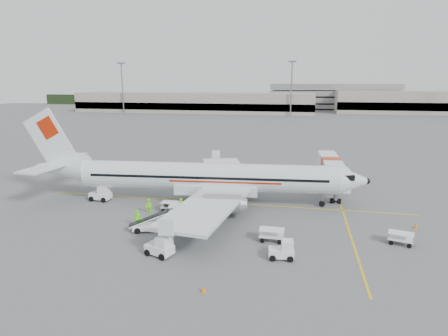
{
  "coord_description": "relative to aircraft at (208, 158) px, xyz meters",
  "views": [
    {
      "loc": [
        8.78,
        -41.7,
        14.15
      ],
      "look_at": [
        0.0,
        2.0,
        3.8
      ],
      "focal_mm": 30.0,
      "sensor_mm": 36.0,
      "label": 1
    }
  ],
  "objects": [
    {
      "name": "tug_fore",
      "position": [
        9.28,
        -12.9,
        -4.63
      ],
      "size": [
        2.16,
        1.36,
        1.59
      ],
      "primitive_type": null,
      "rotation": [
        0.0,
        0.0,
        0.09
      ],
      "color": "white",
      "rests_on": "ground"
    },
    {
      "name": "cart_empty_a",
      "position": [
        8.24,
        -9.62,
        -4.84
      ],
      "size": [
        2.25,
        1.35,
        1.16
      ],
      "primitive_type": null,
      "rotation": [
        0.0,
        0.0,
        -0.02
      ],
      "color": "white",
      "rests_on": "ground"
    },
    {
      "name": "cone_stbd",
      "position": [
        4.32,
        -19.07,
        -5.13
      ],
      "size": [
        0.36,
        0.36,
        0.58
      ],
      "primitive_type": "cone",
      "color": "orange",
      "rests_on": "ground"
    },
    {
      "name": "cone_nose",
      "position": [
        21.93,
        -3.86,
        -5.1
      ],
      "size": [
        0.4,
        0.4,
        0.65
      ],
      "primitive_type": "cone",
      "color": "orange",
      "rests_on": "ground"
    },
    {
      "name": "ground",
      "position": [
        1.46,
        0.28,
        -5.42
      ],
      "size": [
        360.0,
        360.0,
        0.0
      ],
      "primitive_type": "plane",
      "color": "#56595B"
    },
    {
      "name": "tug_aft",
      "position": [
        -13.08,
        -1.72,
        -4.49
      ],
      "size": [
        2.52,
        1.56,
        1.88
      ],
      "primitive_type": null,
      "rotation": [
        0.0,
        0.0,
        -0.07
      ],
      "color": "white",
      "rests_on": "ground"
    },
    {
      "name": "aircraft",
      "position": [
        0.0,
        0.0,
        0.0
      ],
      "size": [
        41.89,
        34.15,
        10.85
      ],
      "primitive_type": null,
      "rotation": [
        0.0,
        0.0,
        0.09
      ],
      "color": "white",
      "rests_on": "ground"
    },
    {
      "name": "belt_loader",
      "position": [
        -3.47,
        -9.45,
        -4.22
      ],
      "size": [
        4.77,
        3.06,
        2.42
      ],
      "primitive_type": null,
      "rotation": [
        0.0,
        0.0,
        0.34
      ],
      "color": "white",
      "rests_on": "ground"
    },
    {
      "name": "stripe_cross",
      "position": [
        15.46,
        -7.72,
        -5.42
      ],
      "size": [
        0.2,
        20.0,
        0.01
      ],
      "primitive_type": "cube",
      "color": "yellow",
      "rests_on": "ground"
    },
    {
      "name": "crew_c",
      "position": [
        0.38,
        -5.84,
        -4.48
      ],
      "size": [
        1.16,
        1.4,
        1.88
      ],
      "primitive_type": "imported",
      "rotation": [
        0.0,
        0.0,
        2.02
      ],
      "color": "#7EED17",
      "rests_on": "ground"
    },
    {
      "name": "crew_b",
      "position": [
        -5.49,
        -4.95,
        -4.59
      ],
      "size": [
        0.99,
        0.89,
        1.67
      ],
      "primitive_type": "imported",
      "rotation": [
        0.0,
        0.0,
        -0.39
      ],
      "color": "#7EED17",
      "rests_on": "ground"
    },
    {
      "name": "crew_a",
      "position": [
        -2.13,
        -3.81,
        -4.63
      ],
      "size": [
        0.69,
        0.62,
        1.59
      ],
      "primitive_type": "imported",
      "rotation": [
        0.0,
        0.0,
        0.53
      ],
      "color": "#7EED17",
      "rests_on": "ground"
    },
    {
      "name": "terminal_west",
      "position": [
        -38.54,
        130.28,
        -0.92
      ],
      "size": [
        110.0,
        22.0,
        9.0
      ],
      "primitive_type": null,
      "color": "gray",
      "rests_on": "ground"
    },
    {
      "name": "mast_center",
      "position": [
        6.46,
        118.28,
        5.58
      ],
      "size": [
        3.2,
        1.2,
        22.0
      ],
      "primitive_type": null,
      "color": "slate",
      "rests_on": "ground"
    },
    {
      "name": "cart_loaded_a",
      "position": [
        -1.69,
        -5.31,
        -4.76
      ],
      "size": [
        2.76,
        1.9,
        1.33
      ],
      "primitive_type": null,
      "rotation": [
        0.0,
        0.0,
        0.16
      ],
      "color": "white",
      "rests_on": "ground"
    },
    {
      "name": "cart_loaded_b",
      "position": [
        -3.4,
        -3.75,
        -4.89
      ],
      "size": [
        2.08,
        1.25,
        1.08
      ],
      "primitive_type": null,
      "rotation": [
        0.0,
        0.0,
        -0.01
      ],
      "color": "white",
      "rests_on": "ground"
    },
    {
      "name": "tug_mid",
      "position": [
        -0.7,
        -14.29,
        -4.55
      ],
      "size": [
        2.57,
        1.98,
        1.75
      ],
      "primitive_type": null,
      "rotation": [
        0.0,
        0.0,
        -0.34
      ],
      "color": "white",
      "rests_on": "ground"
    },
    {
      "name": "cone_port",
      "position": [
        7.7,
        14.7,
        -5.09
      ],
      "size": [
        0.4,
        0.4,
        0.66
      ],
      "primitive_type": "cone",
      "color": "orange",
      "rests_on": "ground"
    },
    {
      "name": "parking_garage",
      "position": [
        26.46,
        160.28,
        1.58
      ],
      "size": [
        62.0,
        24.0,
        14.0
      ],
      "primitive_type": null,
      "color": "slate",
      "rests_on": "ground"
    },
    {
      "name": "crew_d",
      "position": [
        -5.1,
        -8.76,
        -4.55
      ],
      "size": [
        1.06,
        0.52,
        1.75
      ],
      "primitive_type": "imported",
      "rotation": [
        0.0,
        0.0,
        3.24
      ],
      "color": "#7EED17",
      "rests_on": "ground"
    },
    {
      "name": "jet_bridge",
      "position": [
        14.6,
        8.58,
        -3.29
      ],
      "size": [
        3.82,
        16.4,
        4.27
      ],
      "primitive_type": null,
      "rotation": [
        0.0,
        0.0,
        0.05
      ],
      "color": "white",
      "rests_on": "ground"
    },
    {
      "name": "terminal_east",
      "position": [
        71.46,
        145.28,
        -0.42
      ],
      "size": [
        90.0,
        26.0,
        10.0
      ],
      "primitive_type": null,
      "color": "gray",
      "rests_on": "ground"
    },
    {
      "name": "cart_empty_b",
      "position": [
        19.54,
        -8.03,
        -4.88
      ],
      "size": [
        2.35,
        1.76,
        1.09
      ],
      "primitive_type": null,
      "rotation": [
        0.0,
        0.0,
        -0.27
      ],
      "color": "white",
      "rests_on": "ground"
    },
    {
      "name": "stripe_lead",
      "position": [
        1.46,
        0.28,
        -5.42
      ],
      "size": [
        44.0,
        0.2,
        0.01
      ],
      "primitive_type": "cube",
      "color": "yellow",
      "rests_on": "ground"
    },
    {
      "name": "treeline",
      "position": [
        1.46,
        175.28,
        -2.42
      ],
      "size": [
        300.0,
        3.0,
        6.0
      ],
      "primitive_type": null,
      "color": "black",
      "rests_on": "ground"
    },
    {
      "name": "mast_west",
      "position": [
        -68.54,
        118.28,
        5.58
      ],
      "size": [
        3.2,
        1.2,
        22.0
      ],
      "primitive_type": null,
      "color": "slate",
      "rests_on": "ground"
    }
  ]
}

